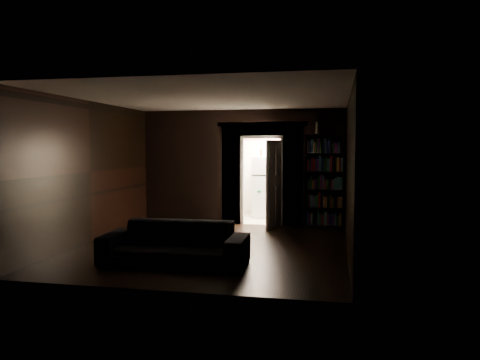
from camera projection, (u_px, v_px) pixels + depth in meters
The scene contains 9 objects.
ground at pixel (212, 247), 8.85m from camera, with size 5.50×5.50×0.00m, color black.
room_walls at pixel (225, 157), 9.78m from camera, with size 5.02×5.61×2.84m.
kitchen_alcove at pixel (268, 173), 12.44m from camera, with size 2.20×1.80×2.60m.
sofa at pixel (175, 237), 7.52m from camera, with size 2.34×1.01×0.90m, color black.
bookshelf at pixel (324, 181), 10.90m from camera, with size 0.90×0.32×2.20m, color black.
refrigerator at pixel (267, 187), 12.64m from camera, with size 0.74×0.68×1.65m, color white.
door at pixel (274, 184), 10.87m from camera, with size 0.85×0.05×2.05m, color white.
figurine at pixel (317, 128), 10.80m from camera, with size 0.09×0.09×0.28m, color white.
bottles at pixel (268, 151), 12.57m from camera, with size 0.63×0.08×0.25m, color black.
Camera 1 is at (2.29, -8.45, 1.89)m, focal length 35.00 mm.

